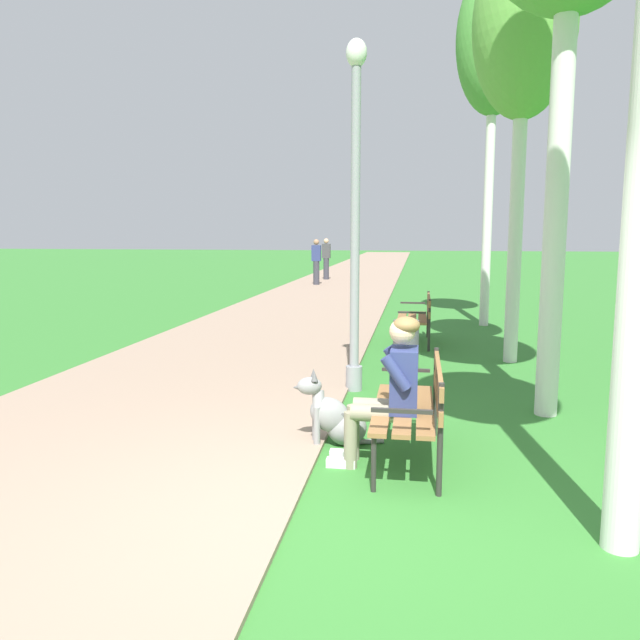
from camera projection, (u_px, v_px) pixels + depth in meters
The scene contains 12 objects.
ground_plane at pixel (335, 521), 4.19m from camera, with size 120.00×120.00×0.00m, color #33752D.
paved_path at pixel (356, 274), 28.01m from camera, with size 3.93×60.00×0.04m, color gray.
park_bench_near at pixel (416, 402), 5.23m from camera, with size 0.55×1.50×0.85m.
park_bench_mid at pixel (418, 314), 10.76m from camera, with size 0.55×1.50×0.85m.
person_seated_on_near_bench at pixel (390, 385), 5.10m from camera, with size 0.74×0.49×1.25m.
dog_grey at pixel (336, 418), 5.65m from camera, with size 0.82×0.39×0.71m.
lamp_post_near at pixel (355, 215), 7.36m from camera, with size 0.24×0.24×4.10m.
birch_tree_third at pixel (524, 30), 8.68m from camera, with size 1.42×1.45×6.06m.
birch_tree_fourth at pixel (494, 44), 12.16m from camera, with size 1.47×1.34×7.06m.
litter_bin at pixel (406, 345), 8.76m from camera, with size 0.36×0.36×0.70m, color #515156.
pedestrian_distant at pixel (316, 262), 22.25m from camera, with size 0.32×0.22×1.65m.
pedestrian_further_distant at pixel (326, 259), 24.69m from camera, with size 0.32×0.22×1.65m.
Camera 1 is at (0.52, -3.93, 1.93)m, focal length 35.16 mm.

